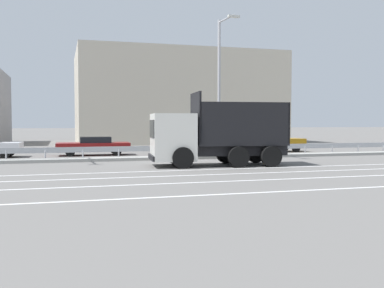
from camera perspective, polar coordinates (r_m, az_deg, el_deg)
The scene contains 14 objects.
ground_plane at distance 24.84m, azimuth -1.22°, elevation -2.36°, with size 320.00×320.00×0.00m, color #605E5B.
lane_strip_0 at distance 21.47m, azimuth 5.08°, elevation -3.16°, with size 69.68×0.16×0.01m, color silver.
lane_strip_1 at distance 19.66m, azimuth 7.16°, elevation -3.72°, with size 69.68×0.16×0.01m, color silver.
lane_strip_2 at distance 17.67m, azimuth 10.00°, elevation -4.47°, with size 69.68×0.16×0.01m, color silver.
lane_strip_3 at distance 15.21m, azimuth 14.71°, elevation -5.69°, with size 69.68×0.16×0.01m, color silver.
median_island at distance 27.00m, azimuth -2.44°, elevation -1.76°, with size 38.33×1.10×0.18m, color gray.
median_guardrail at distance 27.78m, azimuth -2.86°, elevation -0.64°, with size 69.68×0.09×0.78m.
dump_truck at distance 22.85m, azimuth 1.16°, elevation 0.62°, with size 7.14×3.28×3.73m.
median_road_sign at distance 28.35m, azimuth 6.51°, elevation 0.60°, with size 0.68×0.16×2.24m.
street_lamp_2 at distance 27.58m, azimuth 3.60°, elevation 7.93°, with size 0.71×2.23×8.45m.
parked_car_4 at distance 30.92m, azimuth -12.38°, elevation -0.18°, with size 4.87×2.08×1.26m.
parked_car_5 at distance 32.17m, azimuth -0.58°, elevation 0.16°, with size 4.53×2.16×1.46m.
parked_car_6 at distance 34.26m, azimuth 10.32°, elevation 0.31°, with size 4.51×1.95×1.57m.
background_building_1 at distance 50.94m, azimuth -2.12°, elevation 5.76°, with size 21.72×13.62×9.77m, color beige.
Camera 1 is at (-6.36, -23.91, 2.21)m, focal length 42.00 mm.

